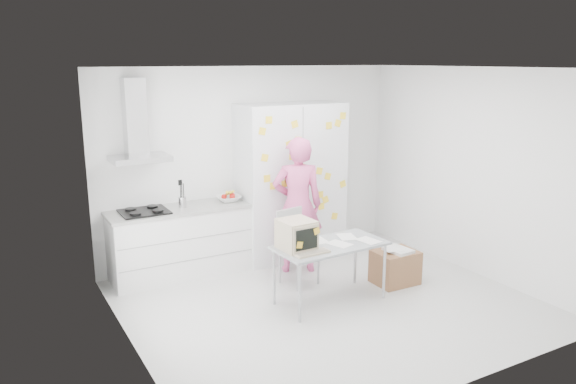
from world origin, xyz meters
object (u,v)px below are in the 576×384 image
desk (310,240)px  cardboard_box (395,267)px  person (297,205)px  chair (295,242)px

desk → cardboard_box: desk is taller
desk → cardboard_box: (1.30, 0.03, -0.57)m
person → desk: person is taller
person → chair: size_ratio=1.92×
cardboard_box → chair: bearing=148.6°
person → cardboard_box: person is taller
person → cardboard_box: (0.86, -1.00, -0.69)m
desk → cardboard_box: bearing=-1.6°
person → chair: (-0.23, -0.34, -0.37)m
person → cardboard_box: size_ratio=3.38×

